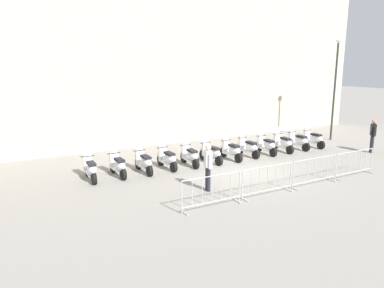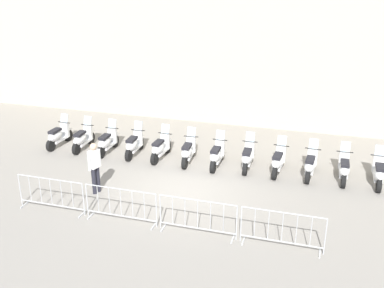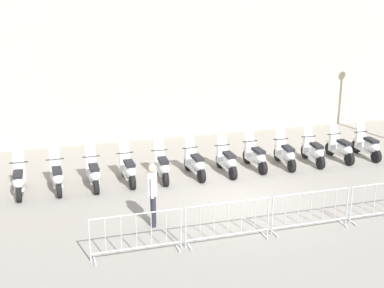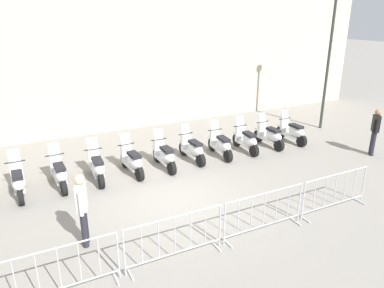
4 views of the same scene
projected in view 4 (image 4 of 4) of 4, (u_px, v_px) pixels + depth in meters
The scene contains 18 objects.
ground_plane at pixel (177, 199), 10.32m from camera, with size 120.00×120.00×0.00m, color gray.
motorcycle_2 at pixel (18, 182), 10.32m from camera, with size 0.56×1.73×1.24m.
motorcycle_3 at pixel (59, 174), 10.84m from camera, with size 0.56×1.72×1.24m.
motorcycle_4 at pixel (97, 167), 11.28m from camera, with size 0.59×1.72×1.24m.
motorcycle_5 at pixel (133, 161), 11.74m from camera, with size 0.56×1.72×1.24m.
motorcycle_6 at pixel (165, 156), 12.18m from camera, with size 0.56×1.73×1.24m.
motorcycle_7 at pixel (193, 149), 12.78m from camera, with size 0.56×1.72×1.24m.
motorcycle_8 at pixel (221, 145), 13.20m from camera, with size 0.61×1.72×1.24m.
motorcycle_9 at pixel (247, 140), 13.68m from camera, with size 0.61×1.72×1.24m.
motorcycle_10 at pixel (270, 136), 14.18m from camera, with size 0.56×1.72×1.24m.
motorcycle_11 at pixel (293, 132), 14.64m from camera, with size 0.56×1.73×1.24m.
barrier_segment_0 at pixel (59, 273), 6.62m from camera, with size 2.21×0.57×1.07m.
barrier_segment_1 at pixel (175, 239), 7.60m from camera, with size 2.21×0.57×1.07m.
barrier_segment_2 at pixel (264, 213), 8.58m from camera, with size 2.21×0.57×1.07m.
barrier_segment_3 at pixel (335, 192), 9.56m from camera, with size 2.21×0.57×1.07m.
street_lamp at pixel (330, 47), 15.47m from camera, with size 0.36×0.36×5.96m.
officer_near_row_end at pixel (375, 129), 13.21m from camera, with size 0.42×0.41×1.73m.
officer_mid_plaza at pixel (82, 206), 7.98m from camera, with size 0.33×0.52×1.73m.
Camera 4 is at (-4.31, -8.11, 4.97)m, focal length 34.20 mm.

